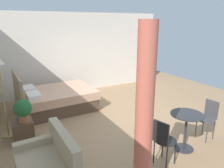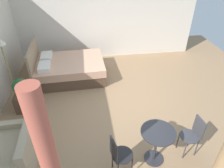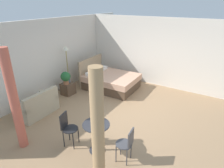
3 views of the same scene
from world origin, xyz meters
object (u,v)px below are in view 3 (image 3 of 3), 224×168
nightstand (68,89)px  couch (37,106)px  cafe_chair_near_couch (67,126)px  floor_lamp (66,57)px  cafe_chair_near_window (127,143)px  vase (69,80)px  balcony_table (96,132)px  bed (110,81)px  potted_plant (66,77)px

nightstand → couch: bearing=-173.1°
nightstand → cafe_chair_near_couch: bearing=-135.8°
floor_lamp → cafe_chair_near_window: size_ratio=2.10×
nightstand → vase: bearing=15.1°
balcony_table → cafe_chair_near_window: (0.08, -0.76, -0.01)m
floor_lamp → cafe_chair_near_window: 4.46m
floor_lamp → balcony_table: size_ratio=2.36×
bed → nightstand: bed is taller
nightstand → balcony_table: size_ratio=0.60×
nightstand → floor_lamp: size_ratio=0.26×
bed → potted_plant: (-1.47, 1.00, 0.42)m
bed → couch: bed is taller
balcony_table → nightstand: bearing=55.6°
nightstand → vase: (0.12, 0.03, 0.30)m
bed → couch: 3.05m
couch → balcony_table: couch is taller
couch → nightstand: (1.56, 0.19, -0.05)m
bed → floor_lamp: 1.97m
balcony_table → cafe_chair_near_window: cafe_chair_near_window is taller
bed → floor_lamp: (-1.01, 1.32, 1.05)m
vase → balcony_table: balcony_table is taller
bed → couch: size_ratio=1.69×
bed → floor_lamp: bearing=127.6°
balcony_table → cafe_chair_near_window: 0.76m
potted_plant → balcony_table: potted_plant is taller
couch → potted_plant: 1.54m
cafe_chair_near_couch → potted_plant: bearing=45.1°
potted_plant → balcony_table: 3.28m
couch → cafe_chair_near_window: cafe_chair_near_window is taller
floor_lamp → balcony_table: floor_lamp is taller
nightstand → floor_lamp: floor_lamp is taller
vase → balcony_table: bearing=-125.8°
bed → potted_plant: size_ratio=4.28×
nightstand → balcony_table: 3.37m
bed → cafe_chair_near_window: size_ratio=2.48×
potted_plant → balcony_table: (-1.80, -2.73, -0.21)m
floor_lamp → cafe_chair_near_couch: (-2.44, -2.31, -0.84)m
vase → nightstand: bearing=-164.9°
bed → nightstand: (-1.37, 1.04, -0.09)m
balcony_table → cafe_chair_near_couch: (-0.18, 0.74, 0.01)m
bed → potted_plant: 1.82m
balcony_table → floor_lamp: bearing=53.6°
bed → potted_plant: bearing=145.8°
vase → cafe_chair_near_couch: (-2.20, -2.06, 0.00)m
potted_plant → bed: bearing=-34.2°
couch → cafe_chair_near_window: bearing=-94.3°
couch → bed: bearing=-16.2°
floor_lamp → cafe_chair_near_couch: floor_lamp is taller
couch → floor_lamp: floor_lamp is taller
couch → vase: size_ratio=8.09×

